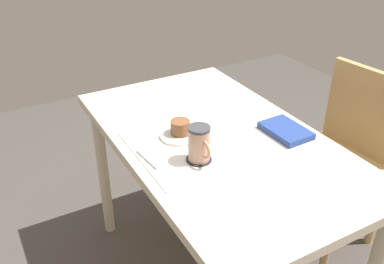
{
  "coord_description": "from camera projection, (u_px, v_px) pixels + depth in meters",
  "views": [
    {
      "loc": [
        1.12,
        -0.73,
        1.54
      ],
      "look_at": [
        -0.0,
        -0.11,
        0.8
      ],
      "focal_mm": 40.0,
      "sensor_mm": 36.0,
      "label": 1
    }
  ],
  "objects": [
    {
      "name": "pastry_plate",
      "position": [
        180.0,
        135.0,
        1.55
      ],
      "size": [
        0.15,
        0.15,
        0.01
      ],
      "primitive_type": "cylinder",
      "color": "silver",
      "rests_on": "placemat"
    },
    {
      "name": "coffee_coaster",
      "position": [
        199.0,
        159.0,
        1.41
      ],
      "size": [
        0.09,
        0.09,
        0.0
      ],
      "primitive_type": "cylinder",
      "color": "#232328",
      "rests_on": "placemat"
    },
    {
      "name": "teaspoon",
      "position": [
        147.0,
        159.0,
        1.41
      ],
      "size": [
        0.13,
        0.02,
        0.01
      ],
      "primitive_type": "cylinder",
      "rotation": [
        0.0,
        1.57,
        0.1
      ],
      "color": "silver",
      "rests_on": "placemat"
    },
    {
      "name": "small_book",
      "position": [
        286.0,
        131.0,
        1.57
      ],
      "size": [
        0.18,
        0.13,
        0.02
      ],
      "primitive_type": "cube",
      "rotation": [
        0.0,
        0.0,
        0.03
      ],
      "color": "navy",
      "rests_on": "dining_table"
    },
    {
      "name": "placemat",
      "position": [
        182.0,
        147.0,
        1.49
      ],
      "size": [
        0.42,
        0.33,
        0.0
      ],
      "primitive_type": "cube",
      "color": "white",
      "rests_on": "dining_table"
    },
    {
      "name": "wooden_chair",
      "position": [
        342.0,
        152.0,
        1.97
      ],
      "size": [
        0.47,
        0.47,
        0.85
      ],
      "rotation": [
        0.0,
        0.0,
        3.26
      ],
      "color": "tan",
      "rests_on": "ground_plane"
    },
    {
      "name": "pastry",
      "position": [
        180.0,
        127.0,
        1.53
      ],
      "size": [
        0.07,
        0.07,
        0.05
      ],
      "primitive_type": "cylinder",
      "color": "brown",
      "rests_on": "pastry_plate"
    },
    {
      "name": "coffee_mug",
      "position": [
        199.0,
        144.0,
        1.38
      ],
      "size": [
        0.11,
        0.07,
        0.12
      ],
      "color": "tan",
      "rests_on": "coffee_coaster"
    },
    {
      "name": "dining_table",
      "position": [
        217.0,
        158.0,
        1.6
      ],
      "size": [
        1.19,
        0.69,
        0.75
      ],
      "color": "beige",
      "rests_on": "ground_plane"
    }
  ]
}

